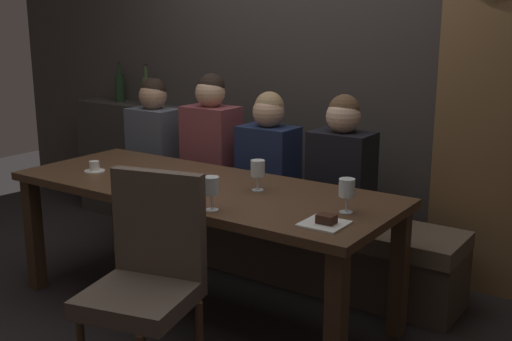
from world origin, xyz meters
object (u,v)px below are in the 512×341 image
object	(u,v)px
espresso_cup	(94,167)
dessert_plate	(325,222)
diner_far_end	(268,153)
wine_glass_far_left	(211,187)
dining_table	(201,200)
wine_bottle_dark_red	(120,87)
wine_bottle_pale_label	(147,90)
wine_glass_near_right	(346,190)
wine_glass_end_right	(258,169)
diner_bearded	(211,138)
diner_near_end	(342,162)
chair_near_side	(148,270)
diner_redhead	(155,134)
banquette_bench	(270,237)

from	to	relation	value
espresso_cup	dessert_plate	world-z (taller)	espresso_cup
diner_far_end	wine_glass_far_left	xyz separation A→B (m)	(0.35, -1.02, 0.06)
dining_table	wine_bottle_dark_red	xyz separation A→B (m)	(-1.73, 1.07, 0.42)
wine_bottle_dark_red	dessert_plate	distance (m)	2.94
wine_bottle_pale_label	wine_glass_near_right	bearing A→B (deg)	-24.45
wine_glass_end_right	dessert_plate	distance (m)	0.65
dessert_plate	wine_glass_far_left	bearing A→B (deg)	-168.37
wine_glass_near_right	diner_bearded	bearing A→B (deg)	153.07
wine_glass_far_left	diner_near_end	bearing A→B (deg)	80.40
diner_bearded	diner_near_end	distance (m)	0.98
dining_table	chair_near_side	bearing A→B (deg)	-67.72
dessert_plate	diner_far_end	bearing A→B (deg)	134.87
chair_near_side	diner_redhead	distance (m)	1.93
wine_glass_near_right	wine_glass_end_right	world-z (taller)	same
dining_table	chair_near_side	distance (m)	0.79
banquette_bench	wine_glass_end_right	xyz separation A→B (m)	(0.33, -0.62, 0.63)
dining_table	wine_glass_far_left	xyz separation A→B (m)	(0.35, -0.33, 0.20)
chair_near_side	wine_glass_end_right	xyz separation A→B (m)	(0.03, 0.81, 0.30)
diner_bearded	wine_glass_end_right	bearing A→B (deg)	-37.13
dining_table	wine_bottle_dark_red	world-z (taller)	wine_bottle_dark_red
wine_glass_end_right	dessert_plate	bearing A→B (deg)	-27.93
espresso_cup	wine_glass_near_right	bearing A→B (deg)	4.44
diner_far_end	espresso_cup	distance (m)	1.07
wine_glass_near_right	wine_glass_end_right	size ratio (longest dim) A/B	1.00
diner_redhead	diner_near_end	xyz separation A→B (m)	(1.51, -0.01, -0.01)
wine_bottle_dark_red	dessert_plate	world-z (taller)	wine_bottle_dark_red
banquette_bench	wine_bottle_pale_label	world-z (taller)	wine_bottle_pale_label
diner_near_end	wine_glass_near_right	xyz separation A→B (m)	(0.37, -0.68, 0.05)
dining_table	dessert_plate	distance (m)	0.93
banquette_bench	chair_near_side	xyz separation A→B (m)	(0.30, -1.42, 0.33)
chair_near_side	wine_glass_near_right	size ratio (longest dim) A/B	5.98
wine_bottle_pale_label	wine_glass_far_left	world-z (taller)	wine_bottle_pale_label
diner_near_end	wine_glass_end_right	distance (m)	0.63
diner_far_end	wine_glass_near_right	bearing A→B (deg)	-37.72
diner_redhead	wine_glass_near_right	bearing A→B (deg)	-20.25
diner_near_end	banquette_bench	bearing A→B (deg)	177.47
wine_glass_end_right	wine_glass_far_left	size ratio (longest dim) A/B	1.00
wine_bottle_dark_red	wine_glass_near_right	bearing A→B (deg)	-22.26
diner_far_end	wine_bottle_pale_label	size ratio (longest dim) A/B	2.25
wine_glass_near_right	dining_table	bearing A→B (deg)	179.70
diner_redhead	dining_table	bearing A→B (deg)	-34.75
wine_bottle_pale_label	diner_near_end	bearing A→B (deg)	-10.52
diner_far_end	wine_glass_near_right	world-z (taller)	diner_far_end
wine_glass_far_left	wine_glass_near_right	bearing A→B (deg)	31.11
banquette_bench	diner_far_end	distance (m)	0.57
wine_bottle_dark_red	wine_glass_near_right	world-z (taller)	wine_bottle_dark_red
diner_far_end	diner_bearded	bearing A→B (deg)	-179.45
wine_glass_far_left	espresso_cup	size ratio (longest dim) A/B	1.37
banquette_bench	diner_bearded	world-z (taller)	diner_bearded
espresso_cup	wine_glass_far_left	bearing A→B (deg)	-10.93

